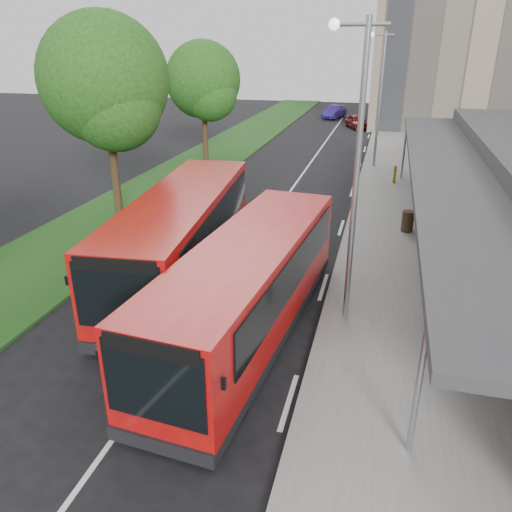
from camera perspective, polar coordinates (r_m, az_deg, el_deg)
The scene contains 16 objects.
ground at distance 14.26m, azimuth -7.92°, elevation -9.05°, with size 120.00×120.00×0.00m, color black.
pavement at distance 31.96m, azimuth 16.38°, elevation 8.79°, with size 5.00×80.00×0.15m, color gray.
grass_verge at distance 34.08m, azimuth -6.29°, elevation 10.41°, with size 5.00×80.00×0.10m, color #183F14.
lane_centre_line at distance 27.56m, azimuth 3.86°, elevation 7.31°, with size 0.12×70.00×0.01m, color silver.
kerb_dashes at distance 31.03m, azimuth 11.36°, elevation 8.73°, with size 0.12×56.00×0.01m.
office_block at distance 53.84m, azimuth 26.52°, elevation 22.62°, with size 22.00×12.00×18.00m, color tan.
tree_mid at distance 23.43m, azimuth -16.80°, elevation 17.86°, with size 5.52×5.52×8.87m.
tree_far at distance 34.33m, azimuth -6.04°, elevation 18.90°, with size 4.83×4.83×7.77m.
lamp_post_near at distance 13.38m, azimuth 11.17°, elevation 10.53°, with size 1.44×0.28×8.00m.
lamp_post_far at distance 33.18m, azimuth 13.89°, elevation 17.73°, with size 1.44×0.28×8.00m.
bus_main at distance 13.50m, azimuth -0.84°, elevation -3.77°, with size 3.39×10.06×2.80m.
bus_second at distance 17.04m, azimuth -8.39°, elevation 2.25°, with size 3.64×10.69×2.97m.
litter_bin at distance 22.06m, azimuth 16.93°, elevation 3.82°, with size 0.50×0.50×0.89m, color #372816.
bollard at distance 29.75m, azimuth 15.57°, elevation 8.96°, with size 0.15×0.15×0.96m, color #FCB60D.
car_near at distance 49.82m, azimuth 11.43°, elevation 14.84°, with size 1.47×3.66×1.25m, color #5F110D.
car_far at distance 56.10m, azimuth 8.96°, elevation 15.96°, with size 1.40×4.03×1.33m, color navy.
Camera 1 is at (4.88, -11.05, 7.58)m, focal length 35.00 mm.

